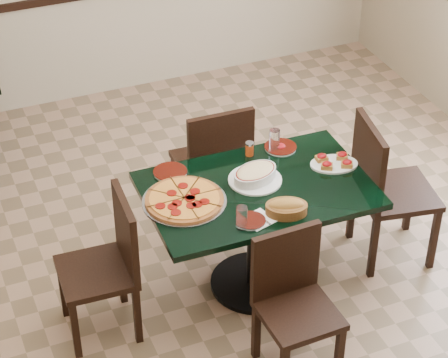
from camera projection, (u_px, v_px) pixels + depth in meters
name	position (u px, v px, depth m)	size (l,w,h in m)	color
floor	(227.00, 295.00, 5.39)	(5.50, 5.50, 0.00)	#8D6A51
main_table	(257.00, 212.00, 5.15)	(1.33, 0.87, 0.75)	black
chair_far	(215.00, 160.00, 5.67)	(0.45, 0.45, 0.94)	black
chair_near	(293.00, 296.00, 4.70)	(0.41, 0.41, 0.85)	black
chair_right	(384.00, 184.00, 5.40)	(0.54, 0.54, 0.99)	black
chair_left	(110.00, 260.00, 4.90)	(0.44, 0.44, 0.89)	black
pepperoni_pizza	(184.00, 200.00, 4.92)	(0.48, 0.48, 0.04)	#A9A9B0
lasagna_casserole	(255.00, 174.00, 5.07)	(0.33, 0.32, 0.09)	silver
bread_basket	(286.00, 208.00, 4.82)	(0.28, 0.23, 0.10)	brown
bruschetta_platter	(334.00, 162.00, 5.21)	(0.33, 0.27, 0.05)	silver
side_plate_near	(251.00, 221.00, 4.77)	(0.16, 0.16, 0.02)	silver
side_plate_far_r	(280.00, 147.00, 5.37)	(0.20, 0.20, 0.03)	silver
side_plate_far_l	(170.00, 172.00, 5.16)	(0.20, 0.20, 0.02)	silver
napkin_setting	(259.00, 219.00, 4.79)	(0.18, 0.18, 0.01)	white
water_glass_a	(274.00, 140.00, 5.33)	(0.07, 0.07, 0.14)	white
water_glass_b	(242.00, 217.00, 4.70)	(0.06, 0.06, 0.13)	white
pepper_shaker	(250.00, 149.00, 5.29)	(0.05, 0.05, 0.09)	#C24E14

